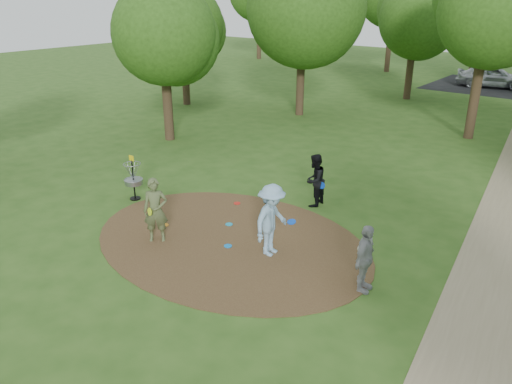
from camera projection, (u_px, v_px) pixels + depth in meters
The scene contains 14 objects.
ground at pixel (230, 241), 14.06m from camera, with size 100.00×100.00×0.00m, color #2D5119.
dirt_clearing at pixel (230, 240), 14.06m from camera, with size 8.40×8.40×0.02m, color #47301C.
footpath at pixel (492, 289), 11.77m from camera, with size 2.00×40.00×0.01m, color #8C7A5B.
player_observer_with_disc at pixel (156, 210), 13.73m from camera, with size 0.80×0.78×1.85m.
player_throwing_with_disc at pixel (272, 220), 12.99m from camera, with size 1.18×1.33×1.98m.
player_walking_with_disc at pixel (315, 180), 16.06m from camera, with size 0.77×0.90×1.74m.
player_waiting_with_disc at pixel (365, 259), 11.44m from camera, with size 0.51×1.02×1.67m.
disc_ground_cyan at pixel (229, 224), 14.97m from camera, with size 0.22×0.22×0.02m, color #1792B9.
disc_ground_blue at pixel (228, 246), 13.71m from camera, with size 0.22×0.22×0.02m, color #0C7AD9.
disc_ground_red at pixel (237, 203), 16.45m from camera, with size 0.22×0.22×0.02m, color red.
car_left at pixel (492, 76), 35.85m from camera, with size 1.92×4.78×1.63m, color #9BA0A3.
disc_ground_orange at pixel (165, 225), 14.93m from camera, with size 0.22×0.22×0.02m, color orange.
disc_golf_basket at pixel (133, 175), 16.54m from camera, with size 0.63×0.63×1.54m.
tree_ring at pixel (468, 31), 18.21m from camera, with size 37.08×45.40×9.19m.
Camera 1 is at (8.35, -9.35, 6.57)m, focal length 35.00 mm.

